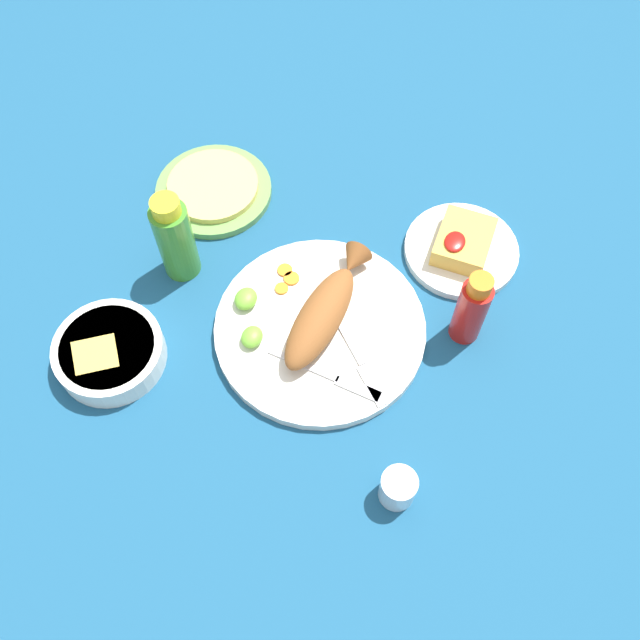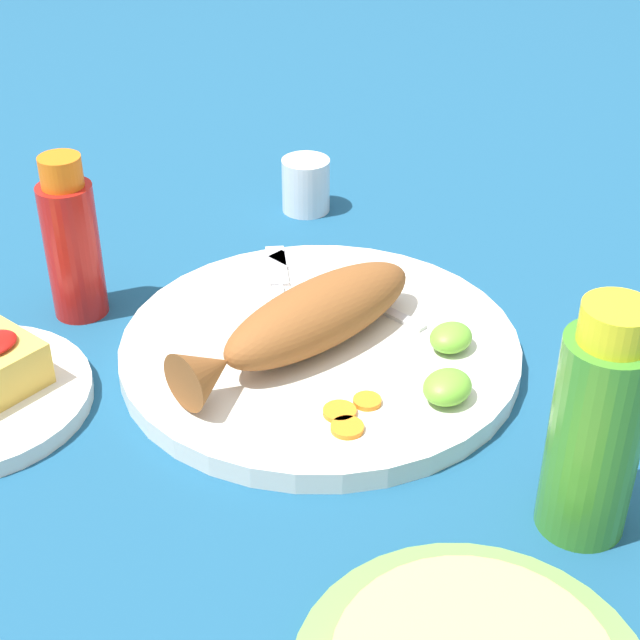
% 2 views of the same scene
% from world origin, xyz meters
% --- Properties ---
extents(ground_plane, '(4.00, 4.00, 0.00)m').
position_xyz_m(ground_plane, '(0.00, 0.00, 0.00)').
color(ground_plane, navy).
extents(main_plate, '(0.33, 0.33, 0.02)m').
position_xyz_m(main_plate, '(0.00, 0.00, 0.01)').
color(main_plate, silver).
rests_on(main_plate, ground_plane).
extents(fried_fish, '(0.24, 0.09, 0.05)m').
position_xyz_m(fried_fish, '(-0.01, 0.00, 0.04)').
color(fried_fish, brown).
rests_on(fried_fish, main_plate).
extents(fork_near, '(0.14, 0.14, 0.00)m').
position_xyz_m(fork_near, '(0.04, 0.08, 0.02)').
color(fork_near, silver).
rests_on(fork_near, main_plate).
extents(fork_far, '(0.03, 0.19, 0.00)m').
position_xyz_m(fork_far, '(0.08, 0.04, 0.02)').
color(fork_far, silver).
rests_on(fork_far, main_plate).
extents(carrot_slice_near, '(0.02, 0.02, 0.00)m').
position_xyz_m(carrot_slice_near, '(-0.08, -0.09, 0.02)').
color(carrot_slice_near, orange).
rests_on(carrot_slice_near, main_plate).
extents(carrot_slice_mid, '(0.03, 0.03, 0.00)m').
position_xyz_m(carrot_slice_mid, '(-0.07, -0.07, 0.02)').
color(carrot_slice_mid, orange).
rests_on(carrot_slice_mid, main_plate).
extents(carrot_slice_far, '(0.02, 0.02, 0.00)m').
position_xyz_m(carrot_slice_far, '(-0.04, -0.08, 0.02)').
color(carrot_slice_far, orange).
rests_on(carrot_slice_far, main_plate).
extents(lime_wedge_main, '(0.04, 0.03, 0.02)m').
position_xyz_m(lime_wedge_main, '(0.00, -0.12, 0.03)').
color(lime_wedge_main, '#6BB233').
rests_on(lime_wedge_main, main_plate).
extents(lime_wedge_side, '(0.04, 0.03, 0.02)m').
position_xyz_m(lime_wedge_side, '(0.06, -0.09, 0.03)').
color(lime_wedge_side, '#6BB233').
rests_on(lime_wedge_side, main_plate).
extents(hot_sauce_bottle_red, '(0.05, 0.05, 0.15)m').
position_xyz_m(hot_sauce_bottle_red, '(-0.08, 0.21, 0.07)').
color(hot_sauce_bottle_red, '#B21914').
rests_on(hot_sauce_bottle_red, ground_plane).
extents(hot_sauce_bottle_green, '(0.06, 0.06, 0.17)m').
position_xyz_m(hot_sauce_bottle_green, '(-0.04, -0.25, 0.08)').
color(hot_sauce_bottle_green, '#3D8428').
rests_on(hot_sauce_bottle_green, ground_plane).
extents(salt_cup, '(0.05, 0.05, 0.06)m').
position_xyz_m(salt_cup, '(0.20, 0.19, 0.02)').
color(salt_cup, silver).
rests_on(salt_cup, ground_plane).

